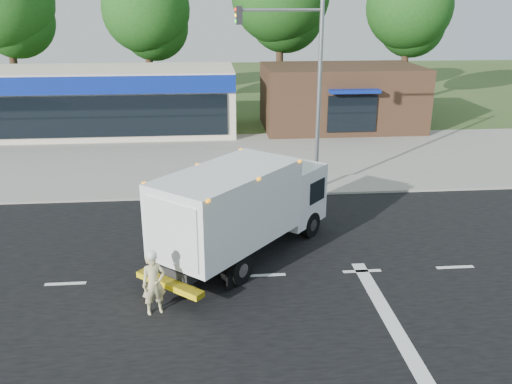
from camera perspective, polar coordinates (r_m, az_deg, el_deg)
The scene contains 11 objects.
ground at distance 16.78m, azimuth 1.07°, elevation -8.80°, with size 120.00×120.00×0.00m, color #385123.
road_asphalt at distance 16.78m, azimuth 1.07°, elevation -8.78°, with size 60.00×14.00×0.02m, color black.
sidewalk at distance 24.26m, azimuth -0.98°, elevation 0.54°, with size 60.00×2.40×0.12m, color gray.
parking_apron at distance 29.80m, azimuth -1.78°, elevation 4.07°, with size 60.00×9.00×0.02m, color gray.
lane_markings at distance 15.80m, azimuth 6.56°, elevation -10.80°, with size 55.20×7.00×0.01m.
ems_box_truck at distance 17.18m, azimuth -1.37°, elevation -1.37°, with size 6.37×6.85×3.18m.
emergency_worker at distance 14.77m, azimuth -10.72°, elevation -9.36°, with size 0.74×0.60×1.85m.
retail_strip_mall at distance 35.89m, azimuth -17.09°, elevation 9.16°, with size 18.00×6.20×4.00m.
brown_storefront at distance 36.21m, azimuth 8.91°, elevation 9.85°, with size 10.00×6.70×4.00m.
traffic_signal_pole at distance 22.83m, azimuth 5.09°, elevation 11.83°, with size 3.51×0.25×8.00m.
background_trees at distance 42.85m, azimuth -4.26°, elevation 18.73°, with size 36.77×7.39×12.10m.
Camera 1 is at (-1.61, -14.68, 7.97)m, focal length 38.00 mm.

